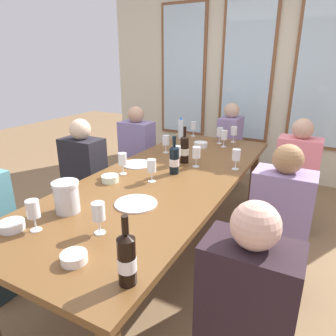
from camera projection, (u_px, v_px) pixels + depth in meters
The scene contains 32 objects.
ground_plane at pixel (166, 254), 2.64m from camera, with size 12.00×12.00×0.00m, color olive.
back_wall_with_windows at pixel (247, 72), 4.14m from camera, with size 4.25×0.10×2.90m.
dining_table at pixel (166, 182), 2.42m from camera, with size 1.05×2.78×0.74m.
white_plate_0 at pixel (138, 164), 2.64m from camera, with size 0.27×0.27×0.01m, color white.
white_plate_1 at pixel (136, 203), 1.91m from camera, with size 0.27×0.27×0.01m, color white.
metal_pitcher at pixel (67, 197), 1.79m from camera, with size 0.16×0.16×0.19m.
wine_bottle_0 at pixel (127, 259), 1.19m from camera, with size 0.08×0.08×0.31m.
wine_bottle_1 at pixel (185, 149), 2.66m from camera, with size 0.08×0.08×0.32m.
wine_bottle_2 at pixel (174, 160), 2.40m from camera, with size 0.08×0.08×0.31m.
tasting_bowl_0 at pixel (12, 226), 1.62m from camera, with size 0.13×0.13×0.05m, color white.
tasting_bowl_1 at pixel (110, 179), 2.26m from camera, with size 0.13×0.13×0.05m, color white.
tasting_bowl_2 at pixel (201, 145), 3.17m from camera, with size 0.14×0.14×0.05m, color white.
tasting_bowl_3 at pixel (74, 258), 1.35m from camera, with size 0.12×0.12×0.04m, color white.
water_bottle at pixel (181, 129), 3.52m from camera, with size 0.06×0.06×0.24m.
wine_glass_0 at pixel (177, 152), 2.59m from camera, with size 0.07×0.07×0.17m.
wine_glass_1 at pixel (152, 166), 2.23m from camera, with size 0.07×0.07×0.17m.
wine_glass_2 at pixel (224, 136), 3.16m from camera, with size 0.07×0.07×0.17m.
wine_glass_3 at pixel (193, 126), 3.62m from camera, with size 0.07×0.07×0.17m.
wine_glass_4 at pixel (234, 131), 3.35m from camera, with size 0.07×0.07×0.17m.
wine_glass_5 at pixel (220, 133), 3.29m from camera, with size 0.07×0.07×0.17m.
wine_glass_6 at pixel (122, 160), 2.38m from camera, with size 0.07×0.07×0.17m.
wine_glass_7 at pixel (236, 156), 2.49m from camera, with size 0.07×0.07×0.17m.
wine_glass_8 at pixel (196, 153), 2.55m from camera, with size 0.07×0.07×0.17m.
wine_glass_9 at pixel (33, 210), 1.58m from camera, with size 0.07×0.07×0.17m.
wine_glass_10 at pixel (98, 213), 1.55m from camera, with size 0.07×0.07×0.17m.
wine_glass_11 at pixel (166, 141), 2.95m from camera, with size 0.07×0.07×0.17m.
seated_person_0 at pixel (85, 180), 2.87m from camera, with size 0.38×0.24×1.11m.
seated_person_1 at pixel (278, 228), 2.05m from camera, with size 0.38×0.24×1.11m.
seated_person_3 at pixel (244, 327), 1.29m from camera, with size 0.38×0.24×1.11m.
seated_person_4 at pixel (137, 155), 3.63m from camera, with size 0.38×0.24×1.11m.
seated_person_5 at pixel (295, 179), 2.90m from camera, with size 0.38×0.24×1.11m.
seated_person_6 at pixel (229, 148), 3.92m from camera, with size 0.24×0.38×1.11m.
Camera 1 is at (1.05, -1.98, 1.59)m, focal length 32.39 mm.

